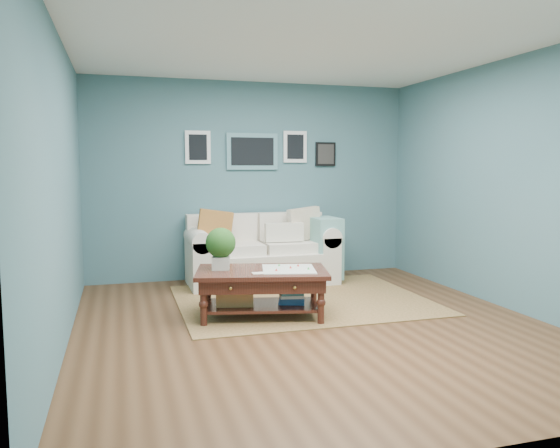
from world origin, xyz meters
name	(u,v)px	position (x,y,z in m)	size (l,w,h in m)	color
room_shell	(312,186)	(0.00, 0.06, 1.36)	(5.00, 5.02, 2.70)	brown
area_rug	(302,300)	(0.22, 0.95, 0.01)	(2.82, 2.25, 0.01)	brown
loveseat	(267,252)	(0.09, 2.03, 0.41)	(1.98, 0.90, 1.01)	silver
coffee_table	(255,278)	(-0.47, 0.43, 0.41)	(1.46, 1.05, 0.92)	#36170F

